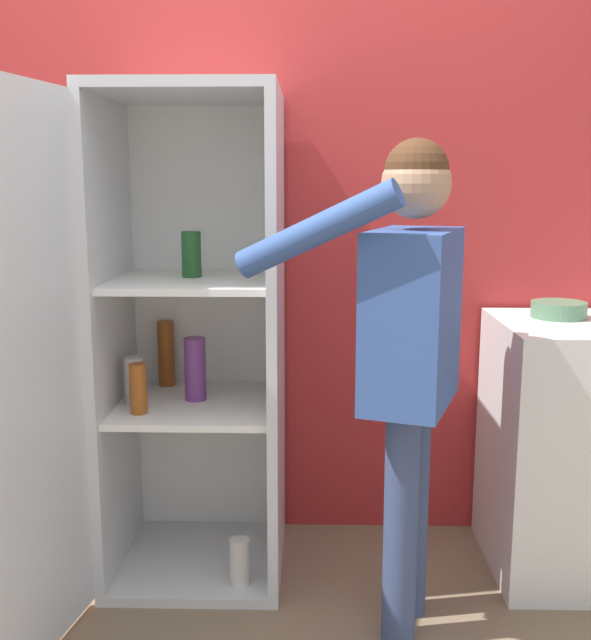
% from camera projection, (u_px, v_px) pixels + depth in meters
% --- Properties ---
extents(wall_back, '(7.00, 0.06, 2.55)m').
position_uv_depth(wall_back, '(267.00, 219.00, 2.94)').
color(wall_back, '#B72D2D').
rests_on(wall_back, ground_plane).
extents(refrigerator, '(0.77, 1.23, 1.73)m').
position_uv_depth(refrigerator, '(164.00, 346.00, 2.58)').
color(refrigerator, silver).
rests_on(refrigerator, ground_plane).
extents(person, '(0.71, 0.52, 1.54)m').
position_uv_depth(person, '(409.00, 330.00, 2.26)').
color(person, '#384770').
rests_on(person, ground_plane).
extents(bowl, '(0.20, 0.20, 0.06)m').
position_uv_depth(bowl, '(559.00, 310.00, 2.72)').
color(bowl, '#517F5B').
rests_on(bowl, counter).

